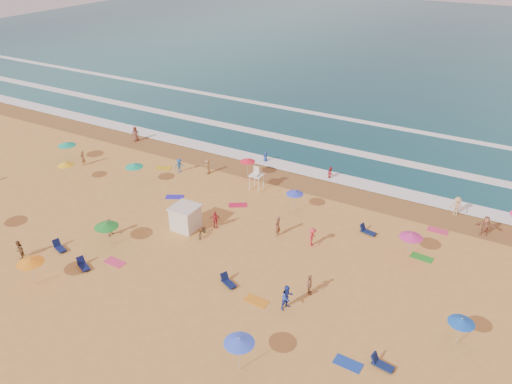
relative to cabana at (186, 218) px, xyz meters
The scene contains 12 objects.
ground 2.33m from the cabana, ahead, with size 220.00×220.00×0.00m, color gold.
ocean 84.24m from the cabana, 88.58° to the left, with size 220.00×140.00×0.18m, color #0C4756.
wet_sand 12.92m from the cabana, 80.64° to the left, with size 220.00×220.00×0.00m, color olive.
surf_foam 21.65m from the cabana, 84.44° to the left, with size 200.00×18.70×0.05m.
cabana is the anchor object (origin of this frame).
cabana_roof 1.06m from the cabana, ahead, with size 2.20×2.20×0.12m, color silver.
bicycle 2.01m from the cabana, ahead, with size 0.55×1.58×0.83m, color black.
lifeguard_stand 9.33m from the cabana, 78.98° to the left, with size 1.20×1.20×2.10m, color white, non-canonical shape.
beach_umbrellas 6.40m from the cabana, ahead, with size 59.35×30.30×0.72m.
loungers 11.11m from the cabana, 20.40° to the right, with size 47.69×20.11×0.34m.
towels 2.13m from the cabana, 39.98° to the right, with size 46.20×24.60×0.03m.
beachgoers 6.45m from the cabana, 51.37° to the left, with size 46.47×25.83×2.12m.
Camera 1 is at (20.96, -28.82, 23.19)m, focal length 35.00 mm.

